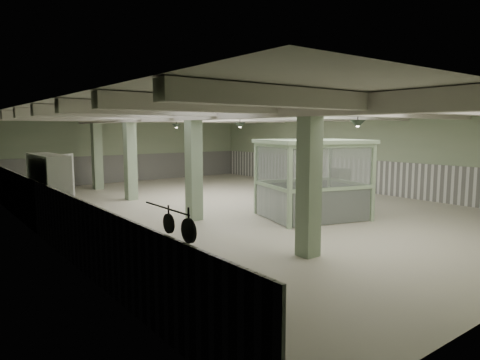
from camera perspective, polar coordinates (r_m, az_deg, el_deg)
floor at (r=16.13m, az=-0.34°, el=-3.58°), size 20.00×20.00×0.00m
ceiling at (r=15.88m, az=-0.35°, el=9.30°), size 14.00×20.00×0.02m
wall_back at (r=24.63m, az=-14.54°, el=4.00°), size 14.00×0.02×3.60m
wall_left at (r=12.97m, az=-25.87°, el=1.23°), size 0.02×20.00×3.60m
wall_right at (r=20.88m, az=15.21°, el=3.52°), size 0.02×20.00×3.60m
wainscot_left at (r=13.11m, az=-25.53°, el=-3.33°), size 0.05×19.90×1.50m
wainscot_right at (r=20.94m, az=15.08°, el=0.65°), size 0.05×19.90×1.50m
wainscot_back at (r=24.67m, az=-14.44°, el=1.56°), size 13.90×0.05×1.50m
girder at (r=14.51m, az=-8.35°, el=8.60°), size 0.45×19.90×0.40m
beam_a at (r=10.88m, az=24.50°, el=8.92°), size 13.90×0.35×0.32m
beam_b at (r=12.26m, az=14.04°, el=9.01°), size 13.90×0.35×0.32m
beam_c at (r=13.96m, az=5.92°, el=8.88°), size 13.90×0.35×0.32m
beam_d at (r=15.88m, az=-0.35°, el=8.65°), size 13.90×0.35×0.32m
beam_e at (r=17.94m, az=-5.22°, el=8.41°), size 13.90×0.35×0.32m
beam_f at (r=20.09m, az=-9.06°, el=8.17°), size 13.90×0.35×0.32m
beam_g at (r=22.32m, az=-12.14°, el=7.96°), size 13.90×0.35×0.32m
column_a at (r=9.77m, az=9.19°, el=0.23°), size 0.42×0.42×3.60m
column_b at (r=13.68m, az=-6.19°, el=2.13°), size 0.42×0.42×3.60m
column_c at (r=18.13m, az=-14.42°, el=3.09°), size 0.42×0.42×3.60m
column_d at (r=21.87m, az=-18.54°, el=3.54°), size 0.42×0.42×3.60m
hook_rail at (r=5.80m, az=-9.83°, el=-3.73°), size 0.02×1.20×0.02m
pendant_front at (r=12.65m, az=15.42°, el=7.22°), size 0.44×0.44×0.22m
pendant_mid at (r=16.57m, az=-0.01°, el=7.29°), size 0.44×0.44×0.22m
pendant_back at (r=20.77m, az=-8.48°, el=7.12°), size 0.44×0.44×0.22m
prep_counter at (r=10.80m, az=-20.30°, el=-6.70°), size 0.90×5.16×0.91m
pitcher_near at (r=12.10m, az=-23.05°, el=-2.61°), size 0.24×0.26×0.28m
pitcher_far at (r=11.85m, az=-22.34°, el=-2.79°), size 0.24×0.26×0.27m
veg_colander at (r=10.87m, az=-21.20°, el=-3.74°), size 0.49×0.49×0.21m
orange_bowl at (r=10.52m, az=-20.55°, el=-4.38°), size 0.25×0.25×0.08m
skillet_near at (r=5.44m, az=-6.86°, el=-6.74°), size 0.04×0.32×0.32m
skillet_far at (r=5.90m, az=-9.48°, el=-5.74°), size 0.04×0.27×0.27m
walkin_cooler at (r=13.01m, az=-23.99°, el=-1.69°), size 1.15×2.44×2.24m
guard_booth at (r=14.19m, az=9.63°, el=2.00°), size 3.82×3.48×2.57m
filing_cabinet at (r=16.00m, az=13.08°, el=-1.14°), size 0.67×0.80×1.49m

